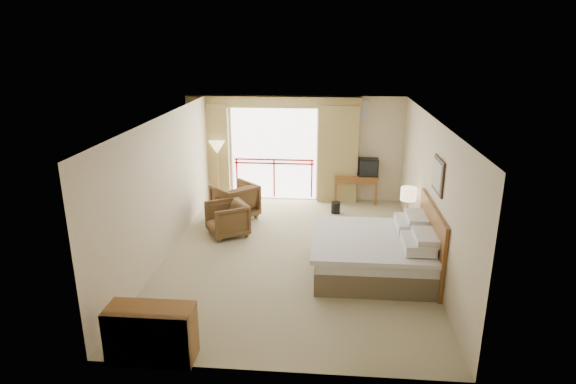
# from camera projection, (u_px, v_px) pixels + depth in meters

# --- Properties ---
(floor) EXTENTS (7.00, 7.00, 0.00)m
(floor) POSITION_uv_depth(u_px,v_px,m) (295.00, 255.00, 9.48)
(floor) COLOR gray
(floor) RESTS_ON ground
(ceiling) EXTENTS (7.00, 7.00, 0.00)m
(ceiling) POSITION_uv_depth(u_px,v_px,m) (295.00, 118.00, 8.65)
(ceiling) COLOR white
(ceiling) RESTS_ON wall_back
(wall_back) EXTENTS (5.00, 0.00, 5.00)m
(wall_back) POSITION_uv_depth(u_px,v_px,m) (305.00, 149.00, 12.38)
(wall_back) COLOR beige
(wall_back) RESTS_ON ground
(wall_front) EXTENTS (5.00, 0.00, 5.00)m
(wall_front) POSITION_uv_depth(u_px,v_px,m) (274.00, 277.00, 5.75)
(wall_front) COLOR beige
(wall_front) RESTS_ON ground
(wall_left) EXTENTS (0.00, 7.00, 7.00)m
(wall_left) POSITION_uv_depth(u_px,v_px,m) (166.00, 186.00, 9.27)
(wall_left) COLOR beige
(wall_left) RESTS_ON ground
(wall_right) EXTENTS (0.00, 7.00, 7.00)m
(wall_right) POSITION_uv_depth(u_px,v_px,m) (430.00, 193.00, 8.86)
(wall_right) COLOR beige
(wall_right) RESTS_ON ground
(balcony_door) EXTENTS (2.40, 0.00, 2.40)m
(balcony_door) POSITION_uv_depth(u_px,v_px,m) (274.00, 154.00, 12.48)
(balcony_door) COLOR white
(balcony_door) RESTS_ON wall_back
(balcony_railing) EXTENTS (2.09, 0.03, 1.02)m
(balcony_railing) POSITION_uv_depth(u_px,v_px,m) (274.00, 169.00, 12.58)
(balcony_railing) COLOR #AF130F
(balcony_railing) RESTS_ON wall_back
(curtain_left) EXTENTS (1.00, 0.26, 2.50)m
(curtain_left) POSITION_uv_depth(u_px,v_px,m) (210.00, 152.00, 12.47)
(curtain_left) COLOR olive
(curtain_left) RESTS_ON wall_back
(curtain_right) EXTENTS (1.00, 0.26, 2.50)m
(curtain_right) POSITION_uv_depth(u_px,v_px,m) (338.00, 154.00, 12.20)
(curtain_right) COLOR olive
(curtain_right) RESTS_ON wall_back
(valance) EXTENTS (4.40, 0.22, 0.28)m
(valance) POSITION_uv_depth(u_px,v_px,m) (273.00, 102.00, 11.97)
(valance) COLOR olive
(valance) RESTS_ON wall_back
(hvac_vent) EXTENTS (0.50, 0.04, 0.50)m
(hvac_vent) POSITION_uv_depth(u_px,v_px,m) (357.00, 111.00, 11.94)
(hvac_vent) COLOR silver
(hvac_vent) RESTS_ON wall_back
(bed) EXTENTS (2.13, 2.06, 0.97)m
(bed) POSITION_uv_depth(u_px,v_px,m) (375.00, 253.00, 8.67)
(bed) COLOR brown
(bed) RESTS_ON floor
(headboard) EXTENTS (0.06, 2.10, 1.30)m
(headboard) POSITION_uv_depth(u_px,v_px,m) (431.00, 241.00, 8.51)
(headboard) COLOR brown
(headboard) RESTS_ON wall_right
(framed_art) EXTENTS (0.04, 0.72, 0.60)m
(framed_art) POSITION_uv_depth(u_px,v_px,m) (438.00, 176.00, 8.14)
(framed_art) COLOR black
(framed_art) RESTS_ON wall_right
(nightstand) EXTENTS (0.41, 0.47, 0.54)m
(nightstand) POSITION_uv_depth(u_px,v_px,m) (406.00, 228.00, 10.11)
(nightstand) COLOR brown
(nightstand) RESTS_ON floor
(table_lamp) EXTENTS (0.33, 0.33, 0.58)m
(table_lamp) POSITION_uv_depth(u_px,v_px,m) (409.00, 194.00, 9.94)
(table_lamp) COLOR tan
(table_lamp) RESTS_ON nightstand
(phone) EXTENTS (0.19, 0.16, 0.08)m
(phone) POSITION_uv_depth(u_px,v_px,m) (406.00, 216.00, 9.88)
(phone) COLOR black
(phone) RESTS_ON nightstand
(desk) EXTENTS (1.11, 0.54, 0.73)m
(desk) POSITION_uv_depth(u_px,v_px,m) (356.00, 180.00, 12.40)
(desk) COLOR brown
(desk) RESTS_ON floor
(tv) EXTENTS (0.48, 0.39, 0.44)m
(tv) POSITION_uv_depth(u_px,v_px,m) (368.00, 167.00, 12.21)
(tv) COLOR black
(tv) RESTS_ON desk
(coffee_maker) EXTENTS (0.15, 0.15, 0.29)m
(coffee_maker) POSITION_uv_depth(u_px,v_px,m) (343.00, 169.00, 12.29)
(coffee_maker) COLOR black
(coffee_maker) RESTS_ON desk
(cup) EXTENTS (0.08, 0.08, 0.09)m
(cup) POSITION_uv_depth(u_px,v_px,m) (348.00, 174.00, 12.26)
(cup) COLOR white
(cup) RESTS_ON desk
(wastebasket) EXTENTS (0.24, 0.24, 0.28)m
(wastebasket) POSITION_uv_depth(u_px,v_px,m) (336.00, 208.00, 11.69)
(wastebasket) COLOR black
(wastebasket) RESTS_ON floor
(armchair_far) EXTENTS (1.27, 1.27, 0.83)m
(armchair_far) POSITION_uv_depth(u_px,v_px,m) (235.00, 217.00, 11.45)
(armchair_far) COLOR #48301A
(armchair_far) RESTS_ON floor
(armchair_near) EXTENTS (1.09, 1.08, 0.73)m
(armchair_near) POSITION_uv_depth(u_px,v_px,m) (228.00, 235.00, 10.43)
(armchair_near) COLOR #48301A
(armchair_near) RESTS_ON floor
(side_table) EXTENTS (0.53, 0.53, 0.58)m
(side_table) POSITION_uv_depth(u_px,v_px,m) (226.00, 206.00, 11.02)
(side_table) COLOR black
(side_table) RESTS_ON floor
(book) EXTENTS (0.22, 0.25, 0.02)m
(book) POSITION_uv_depth(u_px,v_px,m) (226.00, 198.00, 10.97)
(book) COLOR white
(book) RESTS_ON side_table
(floor_lamp) EXTENTS (0.40, 0.40, 1.58)m
(floor_lamp) POSITION_uv_depth(u_px,v_px,m) (217.00, 150.00, 12.22)
(floor_lamp) COLOR tan
(floor_lamp) RESTS_ON floor
(dresser) EXTENTS (1.14, 0.48, 0.76)m
(dresser) POSITION_uv_depth(u_px,v_px,m) (151.00, 334.00, 6.30)
(dresser) COLOR brown
(dresser) RESTS_ON floor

